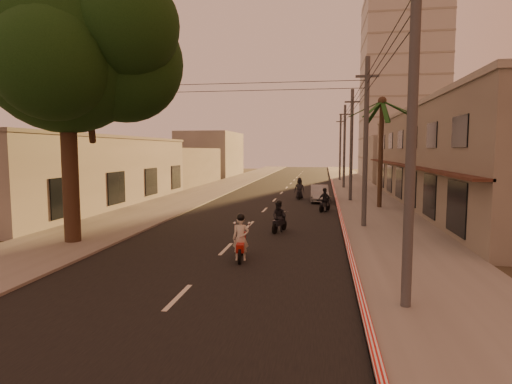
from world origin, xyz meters
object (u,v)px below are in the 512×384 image
scooter_mid_a (279,218)px  scooter_mid_b (325,201)px  palm_tree (382,107)px  scooter_far_a (299,189)px  broadleaf_tree (75,50)px  scooter_red (241,240)px  parked_car (319,194)px

scooter_mid_a → scooter_mid_b: scooter_mid_a is taller
palm_tree → scooter_mid_a: size_ratio=4.93×
scooter_mid_b → scooter_far_a: (-2.11, 7.20, 0.08)m
broadleaf_tree → scooter_mid_a: broadleaf_tree is taller
scooter_mid_a → scooter_far_a: bearing=106.9°
scooter_mid_a → scooter_mid_b: bearing=91.2°
broadleaf_tree → palm_tree: bearing=43.5°
scooter_red → scooter_far_a: size_ratio=0.97×
scooter_red → scooter_mid_b: (3.15, 13.55, -0.05)m
broadleaf_tree → scooter_far_a: bearing=65.5°
broadleaf_tree → scooter_red: (7.58, -1.80, -7.68)m
palm_tree → scooter_far_a: size_ratio=4.34×
scooter_far_a → scooter_mid_a: bearing=-92.8°
scooter_mid_b → parked_car: scooter_mid_b is taller
scooter_mid_b → scooter_red: bearing=-80.1°
palm_tree → scooter_far_a: 10.09m
scooter_mid_b → parked_car: bearing=117.1°
palm_tree → scooter_mid_a: palm_tree is taller
scooter_red → scooter_mid_a: size_ratio=1.11×
broadleaf_tree → palm_tree: size_ratio=1.48×
scooter_mid_b → palm_tree: bearing=51.5°
scooter_mid_a → parked_car: size_ratio=0.41×
scooter_mid_a → parked_car: scooter_mid_a is taller
scooter_mid_a → scooter_far_a: 14.99m
scooter_red → scooter_mid_b: scooter_red is taller
broadleaf_tree → scooter_mid_a: size_ratio=7.27×
scooter_mid_a → scooter_mid_b: size_ratio=1.01×
scooter_red → parked_car: bearing=75.1°
scooter_mid_a → parked_car: (1.89, 13.43, -0.09)m
parked_car → scooter_mid_a: bearing=-100.1°
scooter_mid_a → parked_car: 13.57m
scooter_red → scooter_mid_a: 5.83m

